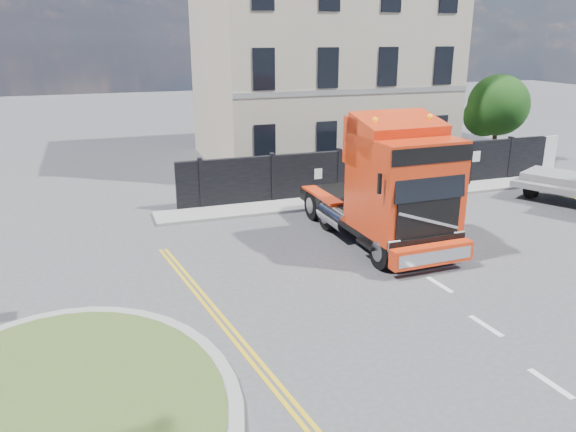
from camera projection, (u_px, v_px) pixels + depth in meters
name	position (u px, v px, depth m)	size (l,w,h in m)	color
ground	(338.00, 294.00, 15.26)	(120.00, 120.00, 0.00)	#424244
traffic_island	(57.00, 412.00, 10.35)	(6.80, 6.80, 0.17)	gray
hoarding_fence	(391.00, 169.00, 25.09)	(18.80, 0.25, 2.00)	black
georgian_building	(318.00, 53.00, 30.20)	(12.30, 10.30, 12.80)	#C2B69A
tree	(495.00, 108.00, 29.69)	(3.20, 3.20, 4.80)	#382619
pavement_far	(388.00, 196.00, 24.40)	(20.00, 1.60, 0.12)	gray
truck	(391.00, 191.00, 18.13)	(2.90, 7.24, 4.29)	black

